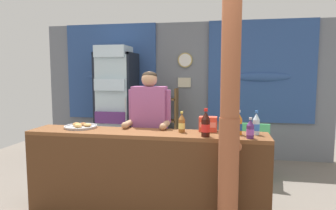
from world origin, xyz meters
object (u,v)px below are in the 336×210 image
object	(u,v)px
soda_bottle_iced_tea	(182,123)
timber_post	(230,123)
bottle_shelf_rack	(164,122)
plastic_lawn_chair	(255,147)
shopkeeper	(149,120)
stall_counter	(143,168)
soda_bottle_cola	(206,125)
drink_fridge	(117,99)
soda_bottle_water	(256,124)
soda_bottle_orange_soda	(239,124)
pastry_tray	(81,126)
soda_bottle_grape_soda	(250,129)
snack_box_crackers	(208,124)

from	to	relation	value
soda_bottle_iced_tea	timber_post	bearing A→B (deg)	-41.53
bottle_shelf_rack	plastic_lawn_chair	size ratio (longest dim) A/B	1.51
bottle_shelf_rack	shopkeeper	bearing A→B (deg)	-84.48
plastic_lawn_chair	soda_bottle_iced_tea	bearing A→B (deg)	-124.31
timber_post	plastic_lawn_chair	distance (m)	1.91
shopkeeper	soda_bottle_iced_tea	xyz separation A→B (m)	(0.44, -0.34, 0.03)
stall_counter	soda_bottle_cola	size ratio (longest dim) A/B	9.18
drink_fridge	soda_bottle_water	size ratio (longest dim) A/B	8.09
soda_bottle_orange_soda	bottle_shelf_rack	bearing A→B (deg)	119.58
stall_counter	pastry_tray	xyz separation A→B (m)	(-0.80, 0.18, 0.40)
soda_bottle_grape_soda	pastry_tray	xyz separation A→B (m)	(-1.90, 0.21, -0.07)
soda_bottle_grape_soda	soda_bottle_orange_soda	xyz separation A→B (m)	(-0.10, 0.16, 0.02)
plastic_lawn_chair	soda_bottle_orange_soda	distance (m)	1.48
pastry_tray	plastic_lawn_chair	bearing A→B (deg)	31.50
plastic_lawn_chair	soda_bottle_water	world-z (taller)	soda_bottle_water
shopkeeper	soda_bottle_cola	xyz separation A→B (m)	(0.71, -0.52, 0.05)
plastic_lawn_chair	snack_box_crackers	bearing A→B (deg)	-117.12
plastic_lawn_chair	timber_post	bearing A→B (deg)	-102.92
shopkeeper	soda_bottle_grape_soda	size ratio (longest dim) A/B	7.70
stall_counter	snack_box_crackers	distance (m)	0.85
timber_post	soda_bottle_iced_tea	distance (m)	0.67
plastic_lawn_chair	soda_bottle_orange_soda	size ratio (longest dim) A/B	3.34
drink_fridge	plastic_lawn_chair	distance (m)	2.51
soda_bottle_iced_tea	snack_box_crackers	size ratio (longest dim) A/B	1.18
snack_box_crackers	pastry_tray	xyz separation A→B (m)	(-1.47, -0.06, -0.06)
soda_bottle_cola	soda_bottle_grape_soda	bearing A→B (deg)	-0.04
shopkeeper	timber_post	bearing A→B (deg)	-39.58
soda_bottle_cola	snack_box_crackers	size ratio (longest dim) A/B	1.48
soda_bottle_orange_soda	shopkeeper	bearing A→B (deg)	161.22
soda_bottle_grape_soda	soda_bottle_orange_soda	distance (m)	0.19
plastic_lawn_chair	shopkeeper	bearing A→B (deg)	-143.90
soda_bottle_iced_tea	snack_box_crackers	bearing A→B (deg)	19.97
timber_post	pastry_tray	bearing A→B (deg)	164.30
snack_box_crackers	drink_fridge	bearing A→B (deg)	133.40
soda_bottle_water	pastry_tray	world-z (taller)	soda_bottle_water
shopkeeper	soda_bottle_grape_soda	bearing A→B (deg)	-24.29
shopkeeper	soda_bottle_grape_soda	xyz separation A→B (m)	(1.15, -0.52, 0.02)
timber_post	drink_fridge	xyz separation A→B (m)	(-1.95, 2.37, -0.01)
soda_bottle_iced_tea	soda_bottle_cola	bearing A→B (deg)	-33.74
soda_bottle_iced_tea	stall_counter	bearing A→B (deg)	-160.20
bottle_shelf_rack	soda_bottle_cola	distance (m)	2.49
drink_fridge	snack_box_crackers	world-z (taller)	drink_fridge
soda_bottle_cola	soda_bottle_grape_soda	world-z (taller)	soda_bottle_cola
bottle_shelf_rack	soda_bottle_cola	world-z (taller)	bottle_shelf_rack
bottle_shelf_rack	soda_bottle_cola	xyz separation A→B (m)	(0.88, -2.30, 0.38)
stall_counter	pastry_tray	world-z (taller)	pastry_tray
shopkeeper	plastic_lawn_chair	bearing A→B (deg)	36.10
shopkeeper	snack_box_crackers	distance (m)	0.76
plastic_lawn_chair	pastry_tray	xyz separation A→B (m)	(-2.09, -1.28, 0.46)
pastry_tray	soda_bottle_grape_soda	bearing A→B (deg)	-6.45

